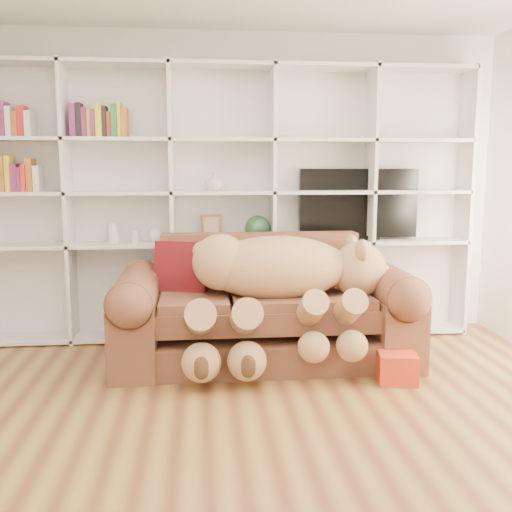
{
  "coord_description": "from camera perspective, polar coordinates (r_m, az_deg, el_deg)",
  "views": [
    {
      "loc": [
        -0.2,
        -2.71,
        1.51
      ],
      "look_at": [
        0.23,
        1.63,
        0.84
      ],
      "focal_mm": 40.0,
      "sensor_mm": 36.0,
      "label": 1
    }
  ],
  "objects": [
    {
      "name": "picture_frame",
      "position": [
        5.04,
        -4.51,
        2.84
      ],
      "size": [
        0.18,
        0.08,
        0.23
      ],
      "primitive_type": "cube",
      "rotation": [
        0.0,
        0.0,
        0.32
      ],
      "color": "brown",
      "rests_on": "bookshelf"
    },
    {
      "name": "shelf_vase",
      "position": [
        5.02,
        -4.19,
        7.5
      ],
      "size": [
        0.18,
        0.18,
        0.17
      ],
      "primitive_type": "imported",
      "rotation": [
        0.0,
        0.0,
        -0.11
      ],
      "color": "beige",
      "rests_on": "bookshelf"
    },
    {
      "name": "figurine_short",
      "position": [
        5.08,
        -11.99,
        1.91
      ],
      "size": [
        0.08,
        0.08,
        0.11
      ],
      "primitive_type": "cylinder",
      "rotation": [
        0.0,
        0.0,
        0.41
      ],
      "color": "silver",
      "rests_on": "bookshelf"
    },
    {
      "name": "teddy_bear",
      "position": [
        4.29,
        2.37,
        -2.56
      ],
      "size": [
        1.65,
        0.92,
        0.96
      ],
      "rotation": [
        0.0,
        0.0,
        0.14
      ],
      "color": "tan",
      "rests_on": "sofa"
    },
    {
      "name": "floor",
      "position": [
        3.11,
        -1.33,
        -20.3
      ],
      "size": [
        5.0,
        5.0,
        0.0
      ],
      "primitive_type": "plane",
      "color": "brown",
      "rests_on": "ground"
    },
    {
      "name": "bookshelf",
      "position": [
        5.07,
        -6.1,
        6.43
      ],
      "size": [
        4.43,
        0.35,
        2.4
      ],
      "color": "silver",
      "rests_on": "floor"
    },
    {
      "name": "sofa",
      "position": [
        4.54,
        0.82,
        -5.82
      ],
      "size": [
        2.31,
        1.0,
        0.97
      ],
      "color": "brown",
      "rests_on": "floor"
    },
    {
      "name": "gift_box",
      "position": [
        4.25,
        13.92,
        -10.74
      ],
      "size": [
        0.31,
        0.29,
        0.21
      ],
      "primitive_type": "cube",
      "rotation": [
        0.0,
        0.0,
        -0.18
      ],
      "color": "red",
      "rests_on": "floor"
    },
    {
      "name": "snow_globe",
      "position": [
        5.06,
        -10.05,
        2.06
      ],
      "size": [
        0.12,
        0.12,
        0.12
      ],
      "primitive_type": "sphere",
      "color": "silver",
      "rests_on": "bookshelf"
    },
    {
      "name": "green_vase",
      "position": [
        5.07,
        0.16,
        2.78
      ],
      "size": [
        0.23,
        0.23,
        0.23
      ],
      "primitive_type": "sphere",
      "color": "#2B5433",
      "rests_on": "bookshelf"
    },
    {
      "name": "figurine_tall",
      "position": [
        5.1,
        -14.06,
        2.26
      ],
      "size": [
        0.1,
        0.1,
        0.18
      ],
      "primitive_type": "cylinder",
      "rotation": [
        0.0,
        0.0,
        0.16
      ],
      "color": "silver",
      "rests_on": "bookshelf"
    },
    {
      "name": "tv",
      "position": [
        5.27,
        10.18,
        5.06
      ],
      "size": [
        1.08,
        0.18,
        0.64
      ],
      "color": "black",
      "rests_on": "bookshelf"
    },
    {
      "name": "wall_back",
      "position": [
        5.21,
        -3.44,
        7.01
      ],
      "size": [
        5.0,
        0.02,
        2.7
      ],
      "primitive_type": "cube",
      "color": "white",
      "rests_on": "floor"
    },
    {
      "name": "throw_pillow",
      "position": [
        4.6,
        -7.42,
        -1.32
      ],
      "size": [
        0.48,
        0.35,
        0.45
      ],
      "primitive_type": "cube",
      "rotation": [
        -0.24,
        0.0,
        -0.29
      ],
      "color": "#5F1110",
      "rests_on": "sofa"
    }
  ]
}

